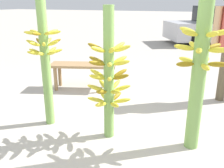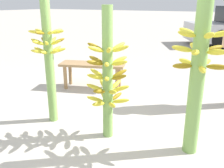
{
  "view_description": "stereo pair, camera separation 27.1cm",
  "coord_description": "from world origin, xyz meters",
  "px_view_note": "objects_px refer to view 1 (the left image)",
  "views": [
    {
      "loc": [
        1.0,
        -2.06,
        1.44
      ],
      "look_at": [
        -0.09,
        0.34,
        0.57
      ],
      "focal_mm": 40.0,
      "sensor_mm": 36.0,
      "label": 1
    },
    {
      "loc": [
        1.24,
        -1.94,
        1.44
      ],
      "look_at": [
        -0.09,
        0.34,
        0.57
      ],
      "focal_mm": 40.0,
      "sensor_mm": 36.0,
      "label": 2
    }
  ],
  "objects_px": {
    "banana_stalk_left": "(45,58)",
    "banana_stalk_right": "(199,68)",
    "banana_stalk_center": "(109,75)",
    "market_bench": "(83,68)"
  },
  "relations": [
    {
      "from": "banana_stalk_center",
      "to": "banana_stalk_right",
      "type": "xyz_separation_m",
      "value": [
        0.88,
        0.15,
        0.14
      ]
    },
    {
      "from": "banana_stalk_left",
      "to": "banana_stalk_right",
      "type": "distance_m",
      "value": 1.69
    },
    {
      "from": "banana_stalk_center",
      "to": "banana_stalk_right",
      "type": "height_order",
      "value": "banana_stalk_right"
    },
    {
      "from": "banana_stalk_right",
      "to": "banana_stalk_center",
      "type": "bearing_deg",
      "value": -170.07
    },
    {
      "from": "banana_stalk_center",
      "to": "market_bench",
      "type": "relative_size",
      "value": 1.22
    },
    {
      "from": "banana_stalk_right",
      "to": "market_bench",
      "type": "xyz_separation_m",
      "value": [
        -1.96,
        1.13,
        -0.48
      ]
    },
    {
      "from": "banana_stalk_center",
      "to": "market_bench",
      "type": "distance_m",
      "value": 1.72
    },
    {
      "from": "banana_stalk_left",
      "to": "banana_stalk_right",
      "type": "relative_size",
      "value": 0.98
    },
    {
      "from": "banana_stalk_center",
      "to": "banana_stalk_right",
      "type": "bearing_deg",
      "value": 9.93
    },
    {
      "from": "market_bench",
      "to": "banana_stalk_center",
      "type": "bearing_deg",
      "value": -69.94
    }
  ]
}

